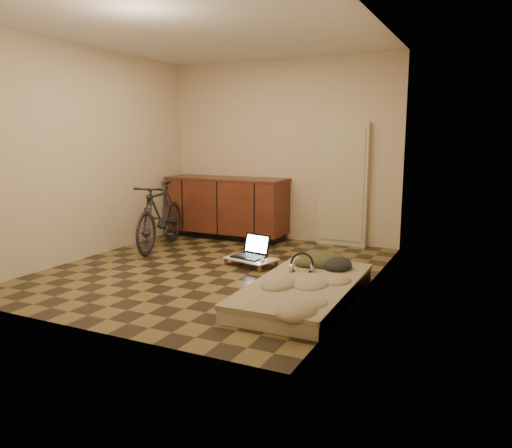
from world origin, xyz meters
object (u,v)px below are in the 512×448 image
at_px(futon, 304,290).
at_px(lap_desk, 251,259).
at_px(bicycle, 160,212).
at_px(laptop, 252,252).

bearing_deg(futon, lap_desk, 138.20).
distance_m(futon, lap_desk, 1.30).
relative_size(futon, lap_desk, 2.87).
height_order(bicycle, laptop, bicycle).
xyz_separation_m(futon, lap_desk, (-0.98, 0.85, 0.00)).
distance_m(bicycle, lap_desk, 1.60).
height_order(lap_desk, laptop, laptop).
bearing_deg(lap_desk, laptop, 125.12).
bearing_deg(lap_desk, bicycle, -177.23).
relative_size(futon, laptop, 4.42).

